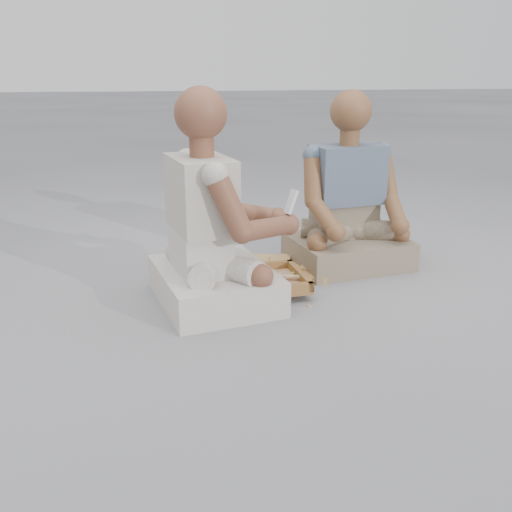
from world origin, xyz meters
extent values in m
plane|color=gray|center=(0.00, 0.00, 0.00)|extent=(60.00, 60.00, 0.00)
cube|color=#A57B40|center=(0.16, 0.72, 0.02)|extent=(0.66, 0.53, 0.04)
cube|color=brown|center=(0.01, 0.42, 0.05)|extent=(0.48, 0.39, 0.01)
cube|color=brown|center=(0.00, 0.59, 0.08)|extent=(0.46, 0.05, 0.05)
cube|color=brown|center=(0.02, 0.25, 0.08)|extent=(0.46, 0.05, 0.05)
cube|color=brown|center=(0.22, 0.43, 0.08)|extent=(0.05, 0.37, 0.05)
cube|color=brown|center=(-0.21, 0.41, 0.08)|extent=(0.05, 0.37, 0.05)
cube|color=#DCAA81|center=(0.01, 0.42, 0.06)|extent=(0.42, 0.33, 0.01)
cube|color=silver|center=(0.05, 0.47, 0.06)|extent=(0.15, 0.04, 0.00)
cylinder|color=tan|center=(0.16, 0.46, 0.06)|extent=(0.07, 0.03, 0.02)
cube|color=silver|center=(-0.09, 0.42, 0.07)|extent=(0.07, 0.15, 0.00)
cylinder|color=tan|center=(-0.05, 0.52, 0.07)|extent=(0.05, 0.07, 0.02)
cube|color=silver|center=(0.10, 0.47, 0.07)|extent=(0.15, 0.03, 0.00)
cylinder|color=tan|center=(0.21, 0.48, 0.07)|extent=(0.07, 0.03, 0.02)
cube|color=silver|center=(0.05, 0.39, 0.07)|extent=(0.06, 0.15, 0.00)
cylinder|color=tan|center=(0.09, 0.50, 0.07)|extent=(0.04, 0.07, 0.02)
cube|color=silver|center=(0.08, 0.44, 0.08)|extent=(0.15, 0.06, 0.00)
cylinder|color=tan|center=(0.19, 0.41, 0.08)|extent=(0.07, 0.04, 0.02)
cube|color=silver|center=(-0.04, 0.45, 0.07)|extent=(0.09, 0.14, 0.00)
cylinder|color=tan|center=(0.02, 0.36, 0.07)|extent=(0.05, 0.07, 0.02)
cube|color=silver|center=(-0.01, 0.50, 0.07)|extent=(0.15, 0.06, 0.00)
cylinder|color=tan|center=(0.10, 0.47, 0.07)|extent=(0.07, 0.04, 0.02)
cube|color=silver|center=(0.00, 0.48, 0.07)|extent=(0.13, 0.09, 0.00)
cylinder|color=tan|center=(0.09, 0.42, 0.07)|extent=(0.07, 0.06, 0.02)
cube|color=silver|center=(-0.05, 0.45, 0.07)|extent=(0.10, 0.13, 0.00)
cylinder|color=tan|center=(0.02, 0.53, 0.07)|extent=(0.06, 0.07, 0.02)
cube|color=silver|center=(0.00, 0.47, 0.07)|extent=(0.05, 0.15, 0.00)
cylinder|color=tan|center=(0.03, 0.57, 0.07)|extent=(0.04, 0.07, 0.02)
cube|color=silver|center=(-0.02, 0.43, 0.07)|extent=(0.13, 0.10, 0.00)
cylinder|color=tan|center=(0.07, 0.49, 0.07)|extent=(0.07, 0.06, 0.02)
cube|color=silver|center=(0.06, 0.36, 0.07)|extent=(0.09, 0.14, 0.00)
cylinder|color=tan|center=(0.11, 0.45, 0.07)|extent=(0.06, 0.07, 0.02)
cube|color=#DCAA81|center=(0.27, 0.68, 0.00)|extent=(0.02, 0.02, 0.00)
cube|color=#DCAA81|center=(-0.33, 0.35, 0.00)|extent=(0.02, 0.02, 0.00)
cube|color=#DCAA81|center=(0.18, 0.82, 0.00)|extent=(0.02, 0.02, 0.00)
cube|color=#DCAA81|center=(0.22, 0.69, 0.00)|extent=(0.02, 0.02, 0.00)
cube|color=#DCAA81|center=(0.21, 0.20, 0.00)|extent=(0.02, 0.02, 0.00)
cube|color=#DCAA81|center=(-0.12, 0.30, 0.00)|extent=(0.02, 0.02, 0.00)
cube|color=#DCAA81|center=(-0.03, 0.69, 0.00)|extent=(0.02, 0.02, 0.00)
cube|color=#DCAA81|center=(-0.04, 0.66, 0.00)|extent=(0.02, 0.02, 0.00)
cube|color=#DCAA81|center=(0.17, 0.58, 0.00)|extent=(0.02, 0.02, 0.00)
cube|color=#DCAA81|center=(-0.27, 0.78, 0.00)|extent=(0.02, 0.02, 0.00)
cube|color=#DCAA81|center=(0.30, 0.46, 0.00)|extent=(0.02, 0.02, 0.00)
cube|color=#DCAA81|center=(-0.23, 0.38, 0.00)|extent=(0.02, 0.02, 0.00)
cube|color=#DCAA81|center=(0.06, 0.64, 0.00)|extent=(0.02, 0.02, 0.00)
cube|color=silver|center=(-0.22, 0.36, 0.08)|extent=(0.62, 0.72, 0.17)
cube|color=silver|center=(-0.29, 0.35, 0.27)|extent=(0.28, 0.39, 0.20)
cube|color=beige|center=(-0.28, 0.35, 0.53)|extent=(0.31, 0.44, 0.33)
sphere|color=brown|center=(-0.26, 0.35, 0.89)|extent=(0.23, 0.23, 0.23)
sphere|color=brown|center=(0.12, 0.49, 0.37)|extent=(0.10, 0.10, 0.10)
sphere|color=brown|center=(0.14, 0.36, 0.37)|extent=(0.10, 0.10, 0.10)
cube|color=gray|center=(0.59, 0.75, 0.08)|extent=(0.69, 0.58, 0.16)
cube|color=gray|center=(0.58, 0.81, 0.26)|extent=(0.37, 0.26, 0.19)
cube|color=slate|center=(0.59, 0.80, 0.51)|extent=(0.42, 0.29, 0.32)
sphere|color=brown|center=(0.59, 0.79, 0.86)|extent=(0.22, 0.22, 0.22)
sphere|color=brown|center=(0.82, 0.57, 0.27)|extent=(0.10, 0.10, 0.10)
sphere|color=brown|center=(0.43, 0.51, 0.27)|extent=(0.10, 0.10, 0.10)
cube|color=silver|center=(0.15, 0.36, 0.48)|extent=(0.06, 0.06, 0.11)
cube|color=black|center=(0.15, 0.36, 0.49)|extent=(0.02, 0.04, 0.04)
camera|label=1|loc=(-0.53, -2.19, 1.06)|focal=40.00mm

